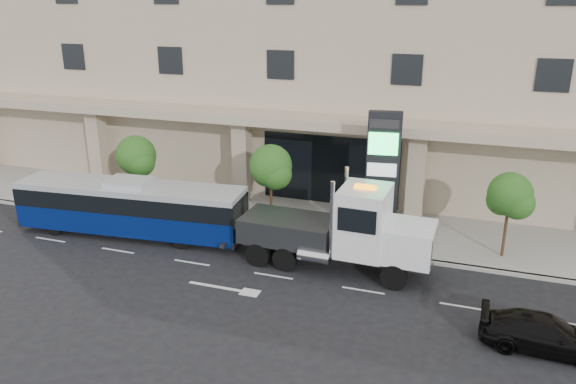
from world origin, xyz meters
name	(u,v)px	position (x,y,z in m)	size (l,w,h in m)	color
ground	(285,262)	(0.00, 0.00, 0.00)	(120.00, 120.00, 0.00)	black
sidewalk	(315,221)	(0.00, 5.00, 0.07)	(120.00, 6.00, 0.15)	gray
curb	(298,243)	(0.00, 2.00, 0.07)	(120.00, 0.30, 0.15)	gray
convention_center	(362,23)	(0.00, 15.42, 9.97)	(60.00, 17.60, 20.00)	tan
tree_left	(137,158)	(-9.97, 3.59, 3.11)	(2.27, 2.20, 4.22)	#422B19
tree_mid	(271,169)	(-1.97, 3.59, 3.26)	(2.28, 2.20, 4.38)	#422B19
tree_right	(510,198)	(9.53, 3.59, 3.04)	(2.10, 2.00, 4.04)	#422B19
city_bus	(131,207)	(-8.44, 0.48, 1.52)	(11.95, 3.52, 2.98)	black
tow_truck	(344,231)	(2.71, 0.17, 1.83)	(9.77, 2.68, 4.44)	#2D3033
black_sedan	(545,334)	(10.73, -3.57, 0.62)	(1.75, 4.31, 1.25)	black
signage_pylon	(382,176)	(3.68, 3.86, 3.39)	(1.65, 0.79, 6.39)	black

